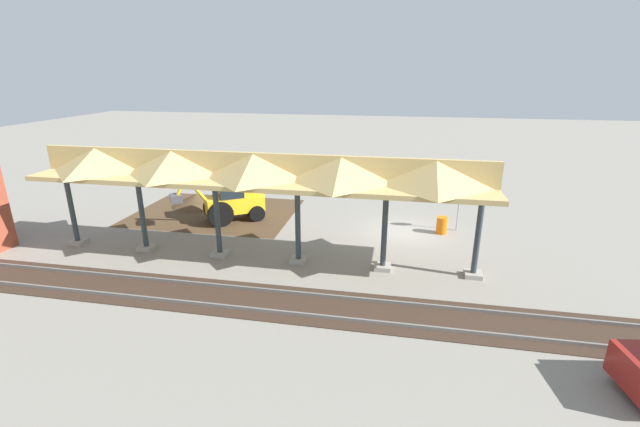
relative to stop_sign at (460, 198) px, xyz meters
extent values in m
plane|color=gray|center=(2.79, 0.85, -1.83)|extent=(120.00, 120.00, 0.00)
cube|color=#4C3823|center=(14.01, -0.41, -1.83)|extent=(9.46, 7.00, 0.01)
cube|color=#9E998E|center=(-0.10, 5.50, -1.73)|extent=(0.70, 0.70, 0.20)
cylinder|color=#2D383D|center=(-0.10, 5.50, -0.03)|extent=(0.24, 0.24, 3.60)
cube|color=#9E998E|center=(3.65, 5.50, -1.73)|extent=(0.70, 0.70, 0.20)
cylinder|color=#2D383D|center=(3.65, 5.50, -0.03)|extent=(0.24, 0.24, 3.60)
cube|color=#9E998E|center=(7.40, 5.50, -1.73)|extent=(0.70, 0.70, 0.20)
cylinder|color=#2D383D|center=(7.40, 5.50, -0.03)|extent=(0.24, 0.24, 3.60)
cube|color=#9E998E|center=(11.15, 5.50, -1.73)|extent=(0.70, 0.70, 0.20)
cylinder|color=#2D383D|center=(11.15, 5.50, -0.03)|extent=(0.24, 0.24, 3.60)
cube|color=#9E998E|center=(14.89, 5.50, -1.73)|extent=(0.70, 0.70, 0.20)
cylinder|color=#2D383D|center=(14.89, 5.50, -0.03)|extent=(0.24, 0.24, 3.60)
cube|color=#9E998E|center=(18.64, 5.50, -1.73)|extent=(0.70, 0.70, 0.20)
cylinder|color=#2D383D|center=(18.64, 5.50, -0.03)|extent=(0.24, 0.24, 3.60)
cube|color=tan|center=(9.27, 5.50, 1.87)|extent=(19.95, 3.20, 0.20)
cube|color=tan|center=(9.27, 5.50, 2.52)|extent=(19.95, 0.20, 1.10)
pyramid|color=tan|center=(1.77, 5.50, 2.52)|extent=(3.37, 3.20, 1.10)
pyramid|color=tan|center=(5.52, 5.50, 2.52)|extent=(3.37, 3.20, 1.10)
pyramid|color=tan|center=(9.27, 5.50, 2.52)|extent=(3.37, 3.20, 1.10)
pyramid|color=tan|center=(13.02, 5.50, 2.52)|extent=(3.37, 3.20, 1.10)
pyramid|color=tan|center=(16.77, 5.50, 2.52)|extent=(3.37, 3.20, 1.10)
cube|color=slate|center=(2.79, 8.39, -1.76)|extent=(60.00, 0.08, 0.15)
cube|color=slate|center=(2.79, 9.83, -1.76)|extent=(60.00, 0.08, 0.15)
cube|color=#38281E|center=(2.79, 9.11, -1.82)|extent=(60.00, 2.58, 0.03)
cylinder|color=gray|center=(0.00, 0.00, -0.66)|extent=(0.06, 0.06, 2.35)
cylinder|color=red|center=(0.00, 0.00, 0.32)|extent=(0.65, 0.44, 0.76)
cube|color=yellow|center=(12.27, 0.68, -0.86)|extent=(3.37, 2.89, 0.90)
cube|color=#1E262D|center=(12.44, 0.80, 0.29)|extent=(1.73, 1.70, 1.40)
cube|color=yellow|center=(11.43, 0.10, -0.16)|extent=(1.57, 1.55, 0.50)
cylinder|color=black|center=(13.47, 0.64, -1.13)|extent=(1.32, 1.04, 1.40)
cylinder|color=black|center=(12.66, 1.82, -1.13)|extent=(1.32, 1.04, 1.40)
cylinder|color=black|center=(11.75, -0.47, -1.38)|extent=(0.91, 0.76, 0.90)
cylinder|color=black|center=(11.01, 0.60, -1.38)|extent=(0.91, 0.76, 0.90)
cylinder|color=yellow|center=(13.97, 1.85, 0.24)|extent=(0.98, 0.75, 1.41)
cylinder|color=yellow|center=(14.59, 2.29, 0.37)|extent=(0.71, 0.56, 1.13)
cube|color=#47474C|center=(14.84, 2.46, -0.16)|extent=(0.95, 1.00, 0.40)
cone|color=#4C3823|center=(15.74, -1.50, -1.83)|extent=(6.33, 6.33, 1.60)
cylinder|color=black|center=(-3.48, 11.28, -1.53)|extent=(0.62, 0.29, 0.60)
cylinder|color=orange|center=(0.82, 0.60, -1.38)|extent=(0.56, 0.56, 0.90)
camera|label=1|loc=(3.14, 22.51, 6.39)|focal=24.00mm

